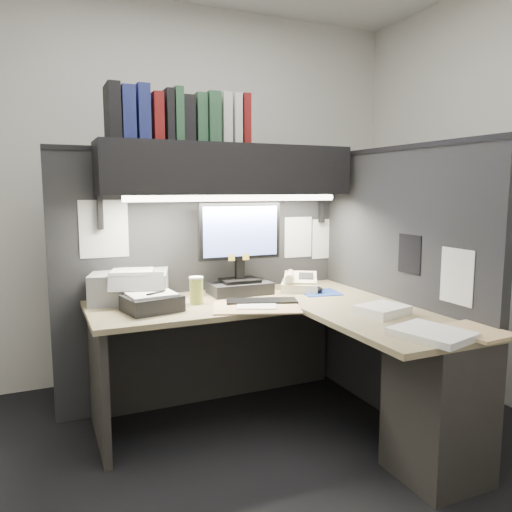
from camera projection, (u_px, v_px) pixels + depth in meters
name	position (u px, v px, depth m)	size (l,w,h in m)	color
floor	(259.00, 465.00, 2.51)	(3.50, 3.50, 0.00)	black
wall_back	(176.00, 193.00, 3.69)	(3.50, 0.04, 2.70)	silver
partition_back	(205.00, 279.00, 3.26)	(1.90, 0.06, 1.60)	black
partition_right	(397.00, 288.00, 2.96)	(0.06, 1.50, 1.60)	black
desk	(333.00, 369.00, 2.62)	(1.70, 1.53, 0.73)	#9B8B62
overhead_shelf	(228.00, 170.00, 3.04)	(1.55, 0.34, 0.30)	black
task_light_tube	(236.00, 198.00, 2.94)	(0.04, 0.04, 1.32)	white
monitor	(240.00, 258.00, 3.10)	(0.53, 0.24, 0.57)	black
keyboard	(262.00, 301.00, 2.87)	(0.41, 0.14, 0.02)	black
mousepad	(320.00, 293.00, 3.15)	(0.23, 0.21, 0.00)	navy
mouse	(317.00, 289.00, 3.15)	(0.06, 0.10, 0.04)	black
telephone	(300.00, 283.00, 3.22)	(0.23, 0.24, 0.09)	beige
coffee_cup	(196.00, 291.00, 2.85)	(0.08, 0.08, 0.15)	#C3B64E
printer	(130.00, 286.00, 2.94)	(0.43, 0.37, 0.17)	#9A9C9F
notebook_stack	(152.00, 303.00, 2.69)	(0.28, 0.24, 0.08)	black
open_folder	(256.00, 307.00, 2.76)	(0.47, 0.31, 0.01)	tan
paper_stack_a	(382.00, 310.00, 2.62)	(0.24, 0.20, 0.05)	white
paper_stack_b	(432.00, 334.00, 2.21)	(0.26, 0.32, 0.03)	white
manila_stack	(476.00, 332.00, 2.27)	(0.23, 0.29, 0.02)	tan
binder_row	(179.00, 117.00, 2.88)	(0.83, 0.25, 0.30)	black
pinned_papers	(284.00, 243.00, 3.05)	(1.76, 1.31, 0.51)	white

